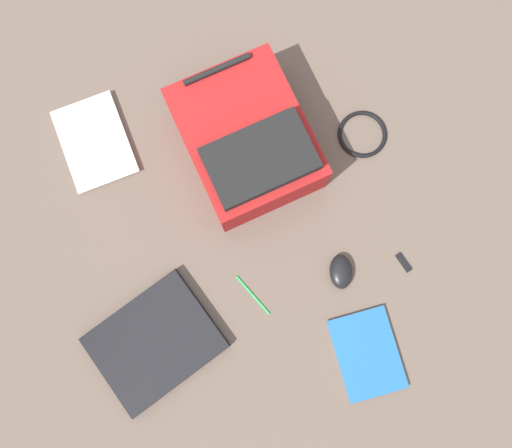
# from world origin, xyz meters

# --- Properties ---
(ground_plane) EXTENTS (3.36, 3.36, 0.00)m
(ground_plane) POSITION_xyz_m (0.00, 0.00, 0.00)
(ground_plane) COLOR brown
(backpack) EXTENTS (0.34, 0.41, 0.18)m
(backpack) POSITION_xyz_m (0.09, 0.25, 0.08)
(backpack) COLOR maroon
(backpack) RESTS_ON ground_plane
(laptop) EXTENTS (0.37, 0.33, 0.03)m
(laptop) POSITION_xyz_m (-0.35, -0.17, 0.02)
(laptop) COLOR black
(laptop) RESTS_ON ground_plane
(book_red) EXTENTS (0.19, 0.24, 0.01)m
(book_red) POSITION_xyz_m (0.18, -0.41, 0.01)
(book_red) COLOR silver
(book_red) RESTS_ON ground_plane
(book_comic) EXTENTS (0.18, 0.26, 0.02)m
(book_comic) POSITION_xyz_m (-0.31, 0.43, 0.01)
(book_comic) COLOR silver
(book_comic) RESTS_ON ground_plane
(computer_mouse) EXTENTS (0.09, 0.11, 0.04)m
(computer_mouse) POSITION_xyz_m (0.20, -0.18, 0.02)
(computer_mouse) COLOR black
(computer_mouse) RESTS_ON ground_plane
(cable_coil) EXTENTS (0.14, 0.14, 0.01)m
(cable_coil) POSITION_xyz_m (0.41, 0.16, 0.01)
(cable_coil) COLOR black
(cable_coil) RESTS_ON ground_plane
(pen_black) EXTENTS (0.05, 0.13, 0.01)m
(pen_black) POSITION_xyz_m (-0.05, -0.15, 0.00)
(pen_black) COLOR #198C33
(pen_black) RESTS_ON ground_plane
(usb_stick) EXTENTS (0.03, 0.06, 0.01)m
(usb_stick) POSITION_xyz_m (0.37, -0.22, 0.00)
(usb_stick) COLOR black
(usb_stick) RESTS_ON ground_plane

